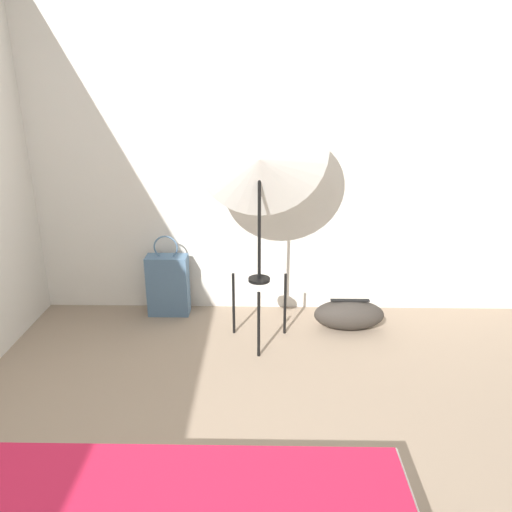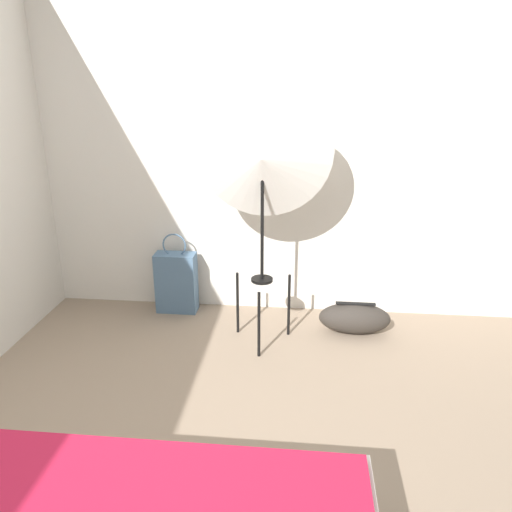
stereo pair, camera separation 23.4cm
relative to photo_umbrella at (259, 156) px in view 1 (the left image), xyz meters
The scene contains 4 objects.
wall_back 0.70m from the photo_umbrella, 126.08° to the left, with size 8.00×0.05×2.60m.
photo_umbrella is the anchor object (origin of this frame).
tote_bag 1.32m from the photo_umbrella, 149.64° to the left, with size 0.31×0.15×0.64m.
duffel_bag 1.35m from the photo_umbrella, 15.59° to the left, with size 0.51×0.22×0.23m.
Camera 1 is at (0.45, -1.34, 1.74)m, focal length 35.00 mm.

